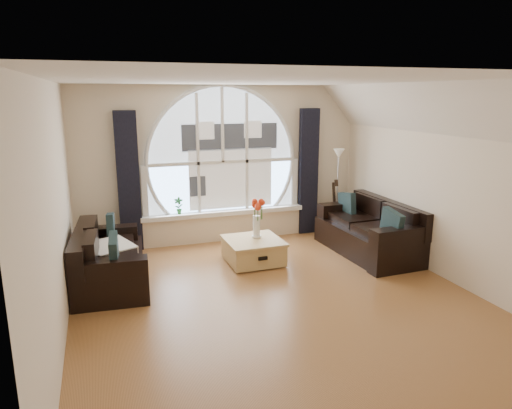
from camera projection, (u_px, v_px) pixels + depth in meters
name	position (u px, v px, depth m)	size (l,w,h in m)	color
ground	(279.00, 301.00, 5.91)	(5.00, 5.50, 0.01)	brown
ceiling	(281.00, 80.00, 5.28)	(5.00, 5.50, 0.01)	silver
wall_back	(222.00, 164.00, 8.13)	(5.00, 0.01, 2.70)	beige
wall_front	(434.00, 282.00, 3.06)	(5.00, 0.01, 2.70)	beige
wall_left	(55.00, 213.00, 4.81)	(0.01, 5.50, 2.70)	beige
wall_right	(450.00, 184.00, 6.37)	(0.01, 5.50, 2.70)	beige
attic_slope	(439.00, 110.00, 6.05)	(0.92, 5.50, 0.72)	silver
arched_window	(222.00, 149.00, 8.04)	(2.60, 0.06, 2.15)	silver
window_sill	(224.00, 212.00, 8.23)	(2.90, 0.22, 0.08)	white
window_frame	(223.00, 149.00, 8.01)	(2.76, 0.08, 2.15)	white
neighbor_house	(231.00, 156.00, 8.10)	(1.70, 0.02, 1.50)	silver
curtain_left	(129.00, 182.00, 7.56)	(0.35, 0.12, 2.30)	black
curtain_right	(308.00, 172.00, 8.56)	(0.35, 0.12, 2.30)	black
sofa_left	(110.00, 256.00, 6.37)	(0.88, 1.75, 0.78)	black
sofa_right	(369.00, 230.00, 7.58)	(0.97, 1.93, 0.86)	black
coffee_chest	(253.00, 250.00, 7.20)	(0.84, 0.84, 0.41)	tan
throw_blanket	(110.00, 248.00, 6.37)	(0.55, 0.55, 0.10)	silver
vase_flowers	(257.00, 213.00, 7.18)	(0.24, 0.24, 0.70)	white
floor_lamp	(337.00, 193.00, 8.45)	(0.24, 0.24, 1.60)	#B2B2B2
guitar	(332.00, 207.00, 8.53)	(0.36, 0.24, 1.06)	#975F32
potted_plant	(179.00, 206.00, 7.94)	(0.15, 0.10, 0.29)	#1E6023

